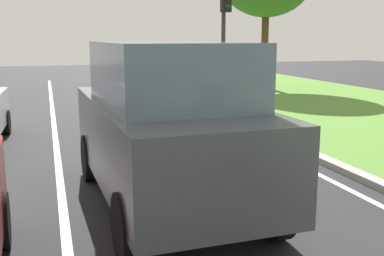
# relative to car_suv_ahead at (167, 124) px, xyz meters

# --- Properties ---
(ground_plane) EXTENTS (60.00, 60.00, 0.00)m
(ground_plane) POSITION_rel_car_suv_ahead_xyz_m (-0.73, 4.37, -1.17)
(ground_plane) COLOR #262628
(lane_line_center) EXTENTS (0.12, 32.00, 0.01)m
(lane_line_center) POSITION_rel_car_suv_ahead_xyz_m (-1.43, 4.37, -1.16)
(lane_line_center) COLOR silver
(lane_line_center) RESTS_ON ground
(lane_line_right_edge) EXTENTS (0.12, 32.00, 0.01)m
(lane_line_right_edge) POSITION_rel_car_suv_ahead_xyz_m (2.87, 4.37, -1.16)
(lane_line_right_edge) COLOR silver
(lane_line_right_edge) RESTS_ON ground
(curb_right) EXTENTS (0.24, 48.00, 0.12)m
(curb_right) POSITION_rel_car_suv_ahead_xyz_m (3.37, 4.37, -1.11)
(curb_right) COLOR #9E9B93
(curb_right) RESTS_ON ground
(car_suv_ahead) EXTENTS (2.10, 4.57, 2.28)m
(car_suv_ahead) POSITION_rel_car_suv_ahead_xyz_m (0.00, 0.00, 0.00)
(car_suv_ahead) COLOR #474C51
(car_suv_ahead) RESTS_ON ground
(traffic_light_near_right) EXTENTS (0.32, 0.50, 4.42)m
(traffic_light_near_right) POSITION_rel_car_suv_ahead_xyz_m (4.18, 8.70, 1.75)
(traffic_light_near_right) COLOR #2D2D2D
(traffic_light_near_right) RESTS_ON ground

